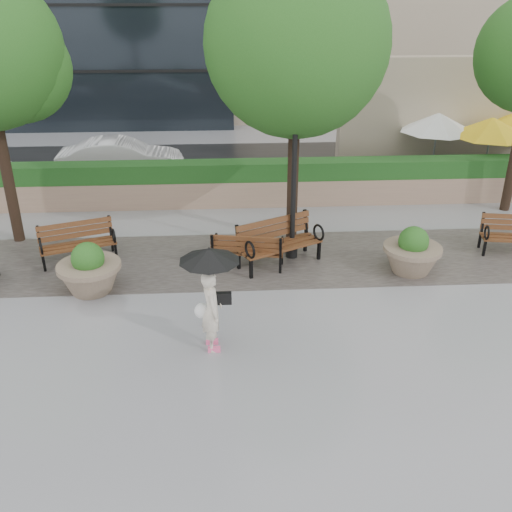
{
  "coord_description": "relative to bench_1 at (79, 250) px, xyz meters",
  "views": [
    {
      "loc": [
        0.44,
        -9.68,
        6.13
      ],
      "look_at": [
        1.07,
        0.89,
        1.1
      ],
      "focal_mm": 40.0,
      "sensor_mm": 36.0,
      "label": 1
    }
  ],
  "objects": [
    {
      "name": "ground",
      "position": [
        3.13,
        -3.18,
        -0.28
      ],
      "size": [
        100.0,
        100.0,
        0.0
      ],
      "primitive_type": "plane",
      "color": "gray",
      "rests_on": "ground"
    },
    {
      "name": "cobble_strip",
      "position": [
        3.13,
        -0.18,
        -0.28
      ],
      "size": [
        28.0,
        3.2,
        0.01
      ],
      "primitive_type": "cube",
      "color": "#383330",
      "rests_on": "ground"
    },
    {
      "name": "hedge_wall",
      "position": [
        3.13,
        3.82,
        0.38
      ],
      "size": [
        24.0,
        0.8,
        1.35
      ],
      "color": "#9D7F65",
      "rests_on": "ground"
    },
    {
      "name": "cafe_wall",
      "position": [
        12.63,
        6.82,
        1.72
      ],
      "size": [
        10.0,
        0.6,
        4.0
      ],
      "primitive_type": "cube",
      "color": "tan",
      "rests_on": "ground"
    },
    {
      "name": "cafe_hedge",
      "position": [
        12.13,
        4.62,
        0.17
      ],
      "size": [
        8.0,
        0.5,
        0.9
      ],
      "primitive_type": "cube",
      "color": "#164316",
      "rests_on": "ground"
    },
    {
      "name": "asphalt_street",
      "position": [
        3.13,
        7.82,
        -0.28
      ],
      "size": [
        40.0,
        7.0,
        0.0
      ],
      "primitive_type": "cube",
      "color": "black",
      "rests_on": "ground"
    },
    {
      "name": "bench_1",
      "position": [
        0.0,
        0.0,
        0.0
      ],
      "size": [
        1.9,
        1.27,
        0.95
      ],
      "rotation": [
        0.0,
        0.0,
        0.35
      ],
      "color": "brown",
      "rests_on": "ground"
    },
    {
      "name": "bench_2",
      "position": [
        4.1,
        -0.59,
        -0.01
      ],
      "size": [
        1.77,
        0.96,
        0.9
      ],
      "rotation": [
        0.0,
        0.0,
        2.96
      ],
      "color": "brown",
      "rests_on": "ground"
    },
    {
      "name": "bench_3",
      "position": [
        4.87,
        -0.46,
        0.04
      ],
      "size": [
        2.18,
        1.67,
        1.1
      ],
      "rotation": [
        0.0,
        0.0,
        0.49
      ],
      "color": "brown",
      "rests_on": "ground"
    },
    {
      "name": "planter_left",
      "position": [
        0.6,
        -1.56,
        0.17
      ],
      "size": [
        1.38,
        1.38,
        1.16
      ],
      "color": "#7F6B56",
      "rests_on": "ground"
    },
    {
      "name": "planter_right",
      "position": [
        7.93,
        -1.05,
        0.16
      ],
      "size": [
        1.35,
        1.35,
        1.14
      ],
      "color": "#7F6B56",
      "rests_on": "ground"
    },
    {
      "name": "lamppost",
      "position": [
        5.22,
        -0.08,
        1.63
      ],
      "size": [
        0.28,
        0.28,
        4.32
      ],
      "color": "black",
      "rests_on": "ground"
    },
    {
      "name": "tree_1",
      "position": [
        5.48,
        1.05,
        4.51
      ],
      "size": [
        4.3,
        4.3,
        7.07
      ],
      "color": "black",
      "rests_on": "ground"
    },
    {
      "name": "patio_umb_white",
      "position": [
        10.77,
        5.83,
        1.71
      ],
      "size": [
        2.5,
        2.5,
        2.3
      ],
      "color": "black",
      "rests_on": "ground"
    },
    {
      "name": "patio_umb_yellow_a",
      "position": [
        12.26,
        5.03,
        1.71
      ],
      "size": [
        2.5,
        2.5,
        2.3
      ],
      "color": "black",
      "rests_on": "ground"
    },
    {
      "name": "car_right",
      "position": [
        0.07,
        6.65,
        0.42
      ],
      "size": [
        4.32,
        1.7,
        1.4
      ],
      "primitive_type": "imported",
      "rotation": [
        0.0,
        0.0,
        1.62
      ],
      "color": "silver",
      "rests_on": "ground"
    },
    {
      "name": "pedestrian",
      "position": [
        3.29,
        -3.88,
        0.94
      ],
      "size": [
        1.09,
        1.09,
        2.0
      ],
      "rotation": [
        0.0,
        0.0,
        1.73
      ],
      "color": "beige",
      "rests_on": "ground"
    }
  ]
}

